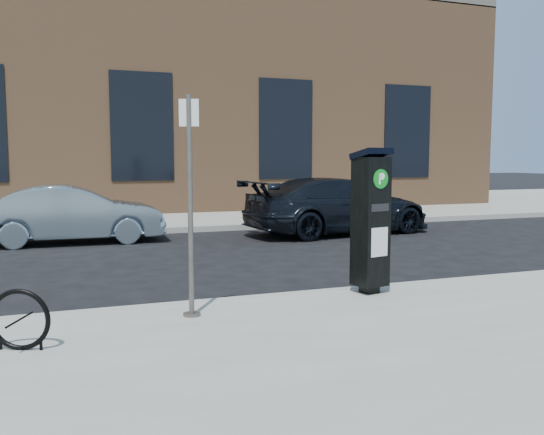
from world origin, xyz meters
name	(u,v)px	position (x,y,z in m)	size (l,w,h in m)	color
ground	(267,306)	(0.00, 0.00, 0.00)	(120.00, 120.00, 0.00)	black
sidewalk_far	(136,211)	(0.00, 14.00, 0.07)	(60.00, 12.00, 0.15)	gray
curb_near	(267,301)	(0.00, -0.02, 0.07)	(60.00, 0.12, 0.16)	#9E9B93
curb_far	(165,231)	(0.00, 8.02, 0.07)	(60.00, 0.12, 0.16)	#9E9B93
building	(125,104)	(0.00, 17.00, 4.15)	(28.00, 10.05, 8.25)	#906441
parking_kiosk	(371,219)	(1.35, -0.35, 1.15)	(0.52, 0.48, 1.95)	black
sign_pole	(190,208)	(-1.16, -0.67, 1.40)	(0.21, 0.20, 2.52)	#5B5450
bike_rack	(20,320)	(-2.94, -1.29, 0.44)	(0.57, 0.27, 0.59)	black
car_silver	(73,214)	(-2.28, 7.00, 0.67)	(1.43, 4.09, 1.35)	gray
car_dark	(338,206)	(4.28, 6.40, 0.74)	(2.06, 5.07, 1.47)	black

